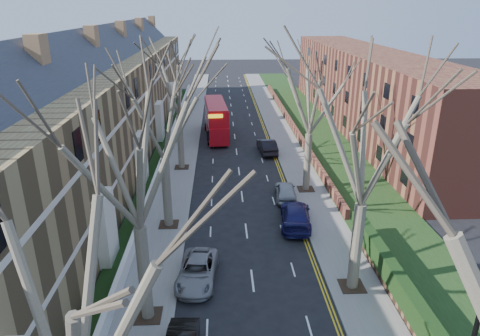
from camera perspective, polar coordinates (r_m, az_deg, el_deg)
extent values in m
cube|color=slate|center=(53.74, -7.14, 4.19)|extent=(3.00, 102.00, 0.12)
cube|color=slate|center=(54.13, 5.66, 4.37)|extent=(3.00, 102.00, 0.12)
cube|color=olive|center=(46.16, -17.89, 6.92)|extent=(9.00, 78.00, 10.00)
cube|color=#2C2E36|center=(45.20, -18.75, 14.31)|extent=(4.67, 78.00, 4.67)
cube|color=white|center=(45.57, -12.26, 5.33)|extent=(0.12, 78.00, 0.35)
cube|color=white|center=(44.79, -12.60, 9.65)|extent=(0.12, 78.00, 0.35)
cube|color=brown|center=(59.50, 16.48, 10.02)|extent=(8.00, 54.00, 10.00)
cube|color=brown|center=(58.05, 6.80, 5.98)|extent=(0.35, 54.00, 0.90)
cube|color=white|center=(46.15, -9.90, 1.95)|extent=(0.30, 78.00, 1.00)
cube|color=black|center=(54.93, 10.33, 4.47)|extent=(6.00, 102.00, 0.06)
cylinder|color=brown|center=(22.60, -12.65, -13.58)|extent=(0.64, 0.64, 5.25)
cube|color=#2D2116|center=(24.15, -12.14, -18.70)|extent=(1.40, 1.40, 0.05)
cylinder|color=brown|center=(31.30, -9.73, -3.35)|extent=(0.64, 0.64, 5.07)
cube|color=#2D2116|center=(32.41, -9.46, -7.42)|extent=(1.40, 1.40, 0.05)
cylinder|color=brown|center=(42.45, -7.93, 3.41)|extent=(0.60, 0.60, 5.25)
cube|color=#2D2116|center=(43.29, -7.76, 0.11)|extent=(1.40, 1.40, 0.05)
cylinder|color=brown|center=(25.06, 15.23, -10.12)|extent=(0.64, 0.64, 5.25)
cube|color=#2D2116|center=(26.47, 14.69, -14.98)|extent=(1.40, 1.40, 0.05)
cylinder|color=brown|center=(37.36, 8.97, 0.76)|extent=(0.60, 0.60, 5.07)
cube|color=#2D2116|center=(38.29, 8.76, -2.78)|extent=(1.40, 1.40, 0.05)
cube|color=#B20C16|center=(53.12, -3.19, 5.58)|extent=(3.08, 10.23, 2.02)
cube|color=#B20C16|center=(52.65, -3.23, 7.60)|extent=(3.04, 9.73, 1.83)
cube|color=black|center=(53.01, -3.20, 6.01)|extent=(3.04, 9.43, 0.83)
cube|color=black|center=(52.63, -3.23, 7.70)|extent=(3.02, 9.23, 0.83)
imported|color=gray|center=(26.07, -5.70, -13.52)|extent=(2.63, 4.93, 1.32)
imported|color=#181752|center=(32.12, 7.41, -6.29)|extent=(2.84, 5.56, 1.55)
imported|color=#999CA1|center=(36.24, 6.10, -3.06)|extent=(1.96, 4.28, 1.42)
imported|color=black|center=(47.36, 3.63, 2.93)|extent=(2.04, 4.86, 1.56)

